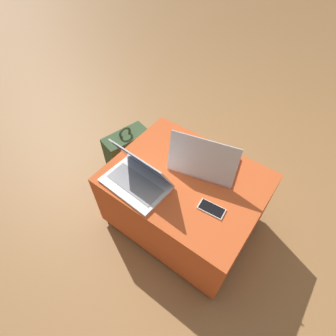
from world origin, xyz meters
name	(u,v)px	position (x,y,z in m)	size (l,w,h in m)	color
ground_plane	(183,220)	(0.00, 0.00, 0.00)	(14.00, 14.00, 0.00)	#9E7042
ottoman	(184,201)	(0.00, 0.00, 0.24)	(0.84, 0.66, 0.47)	maroon
laptop_near	(138,177)	(-0.19, -0.18, 0.51)	(0.36, 0.25, 0.22)	silver
laptop_far	(204,162)	(0.04, 0.11, 0.52)	(0.41, 0.31, 0.24)	silver
cell_phone	(211,209)	(0.21, -0.09, 0.47)	(0.14, 0.08, 0.01)	white
backpack	(128,156)	(-0.55, 0.10, 0.20)	(0.25, 0.33, 0.47)	#385133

